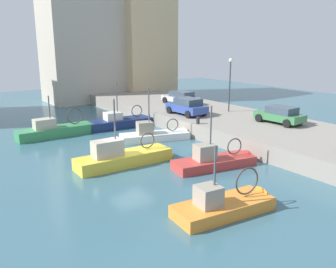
{
  "coord_description": "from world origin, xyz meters",
  "views": [
    {
      "loc": [
        -10.76,
        -19.22,
        7.52
      ],
      "look_at": [
        3.55,
        0.74,
        1.2
      ],
      "focal_mm": 38.67,
      "sensor_mm": 36.0,
      "label": 1
    }
  ],
  "objects_px": {
    "fishing_boat_navy": "(124,126)",
    "parked_car_blue": "(187,106)",
    "fishing_boat_green": "(59,134)",
    "mooring_bollard_mid": "(198,120)",
    "fishing_boat_orange": "(230,209)",
    "parked_car_green": "(280,115)",
    "fishing_boat_white": "(159,138)",
    "fishing_boat_yellow": "(128,162)",
    "fishing_boat_red": "(219,164)",
    "quay_streetlamp": "(230,76)",
    "parked_car_silver": "(181,97)"
  },
  "relations": [
    {
      "from": "mooring_bollard_mid",
      "to": "quay_streetlamp",
      "type": "xyz_separation_m",
      "value": [
        5.65,
        2.28,
        2.98
      ]
    },
    {
      "from": "fishing_boat_navy",
      "to": "quay_streetlamp",
      "type": "xyz_separation_m",
      "value": [
        8.38,
        -4.77,
        4.36
      ]
    },
    {
      "from": "fishing_boat_navy",
      "to": "fishing_boat_yellow",
      "type": "bearing_deg",
      "value": -117.73
    },
    {
      "from": "fishing_boat_green",
      "to": "fishing_boat_red",
      "type": "distance_m",
      "value": 14.21
    },
    {
      "from": "fishing_boat_green",
      "to": "quay_streetlamp",
      "type": "bearing_deg",
      "value": -19.19
    },
    {
      "from": "fishing_boat_navy",
      "to": "quay_streetlamp",
      "type": "relative_size",
      "value": 1.42
    },
    {
      "from": "fishing_boat_red",
      "to": "fishing_boat_white",
      "type": "relative_size",
      "value": 0.98
    },
    {
      "from": "fishing_boat_red",
      "to": "fishing_boat_navy",
      "type": "relative_size",
      "value": 0.9
    },
    {
      "from": "parked_car_silver",
      "to": "quay_streetlamp",
      "type": "height_order",
      "value": "quay_streetlamp"
    },
    {
      "from": "fishing_boat_navy",
      "to": "parked_car_blue",
      "type": "height_order",
      "value": "fishing_boat_navy"
    },
    {
      "from": "parked_car_silver",
      "to": "fishing_boat_white",
      "type": "bearing_deg",
      "value": -137.37
    },
    {
      "from": "fishing_boat_red",
      "to": "parked_car_green",
      "type": "distance_m",
      "value": 9.0
    },
    {
      "from": "fishing_boat_yellow",
      "to": "parked_car_green",
      "type": "bearing_deg",
      "value": -6.44
    },
    {
      "from": "fishing_boat_green",
      "to": "mooring_bollard_mid",
      "type": "bearing_deg",
      "value": -39.97
    },
    {
      "from": "fishing_boat_green",
      "to": "parked_car_green",
      "type": "height_order",
      "value": "fishing_boat_green"
    },
    {
      "from": "fishing_boat_navy",
      "to": "mooring_bollard_mid",
      "type": "height_order",
      "value": "fishing_boat_navy"
    },
    {
      "from": "fishing_boat_navy",
      "to": "mooring_bollard_mid",
      "type": "xyz_separation_m",
      "value": [
        2.73,
        -7.05,
        1.38
      ]
    },
    {
      "from": "fishing_boat_navy",
      "to": "fishing_boat_orange",
      "type": "bearing_deg",
      "value": -103.66
    },
    {
      "from": "fishing_boat_green",
      "to": "fishing_boat_red",
      "type": "bearing_deg",
      "value": -67.18
    },
    {
      "from": "mooring_bollard_mid",
      "to": "fishing_boat_white",
      "type": "bearing_deg",
      "value": 150.17
    },
    {
      "from": "fishing_boat_white",
      "to": "mooring_bollard_mid",
      "type": "relative_size",
      "value": 11.48
    },
    {
      "from": "fishing_boat_white",
      "to": "parked_car_silver",
      "type": "xyz_separation_m",
      "value": [
        7.17,
        6.6,
        1.78
      ]
    },
    {
      "from": "parked_car_blue",
      "to": "parked_car_silver",
      "type": "bearing_deg",
      "value": 58.27
    },
    {
      "from": "fishing_boat_green",
      "to": "parked_car_silver",
      "type": "height_order",
      "value": "fishing_boat_green"
    },
    {
      "from": "fishing_boat_red",
      "to": "fishing_boat_navy",
      "type": "height_order",
      "value": "fishing_boat_navy"
    },
    {
      "from": "fishing_boat_white",
      "to": "quay_streetlamp",
      "type": "bearing_deg",
      "value": 5.27
    },
    {
      "from": "fishing_boat_red",
      "to": "parked_car_green",
      "type": "relative_size",
      "value": 1.59
    },
    {
      "from": "fishing_boat_orange",
      "to": "fishing_boat_yellow",
      "type": "distance_m",
      "value": 8.48
    },
    {
      "from": "parked_car_silver",
      "to": "fishing_boat_yellow",
      "type": "bearing_deg",
      "value": -139.63
    },
    {
      "from": "fishing_boat_orange",
      "to": "fishing_boat_red",
      "type": "relative_size",
      "value": 0.91
    },
    {
      "from": "fishing_boat_green",
      "to": "mooring_bollard_mid",
      "type": "height_order",
      "value": "fishing_boat_green"
    },
    {
      "from": "fishing_boat_orange",
      "to": "fishing_boat_white",
      "type": "xyz_separation_m",
      "value": [
        4.38,
        12.14,
        0.01
      ]
    },
    {
      "from": "fishing_boat_orange",
      "to": "parked_car_green",
      "type": "distance_m",
      "value": 14.36
    },
    {
      "from": "parked_car_silver",
      "to": "fishing_boat_navy",
      "type": "bearing_deg",
      "value": -171.63
    },
    {
      "from": "fishing_boat_yellow",
      "to": "fishing_boat_red",
      "type": "distance_m",
      "value": 5.74
    },
    {
      "from": "fishing_boat_green",
      "to": "fishing_boat_yellow",
      "type": "height_order",
      "value": "fishing_boat_yellow"
    },
    {
      "from": "fishing_boat_red",
      "to": "fishing_boat_white",
      "type": "xyz_separation_m",
      "value": [
        0.51,
        7.35,
        -0.0
      ]
    },
    {
      "from": "parked_car_blue",
      "to": "fishing_boat_white",
      "type": "bearing_deg",
      "value": -156.03
    },
    {
      "from": "parked_car_blue",
      "to": "parked_car_green",
      "type": "bearing_deg",
      "value": -61.77
    },
    {
      "from": "fishing_boat_orange",
      "to": "parked_car_green",
      "type": "relative_size",
      "value": 1.45
    },
    {
      "from": "parked_car_green",
      "to": "quay_streetlamp",
      "type": "xyz_separation_m",
      "value": [
        0.26,
        5.91,
        2.56
      ]
    },
    {
      "from": "fishing_boat_navy",
      "to": "parked_car_green",
      "type": "height_order",
      "value": "fishing_boat_navy"
    },
    {
      "from": "fishing_boat_red",
      "to": "mooring_bollard_mid",
      "type": "bearing_deg",
      "value": 61.59
    },
    {
      "from": "parked_car_green",
      "to": "mooring_bollard_mid",
      "type": "height_order",
      "value": "parked_car_green"
    },
    {
      "from": "fishing_boat_orange",
      "to": "fishing_boat_yellow",
      "type": "bearing_deg",
      "value": 93.71
    },
    {
      "from": "fishing_boat_green",
      "to": "quay_streetlamp",
      "type": "xyz_separation_m",
      "value": [
        14.32,
        -4.98,
        4.33
      ]
    },
    {
      "from": "fishing_boat_yellow",
      "to": "fishing_boat_green",
      "type": "bearing_deg",
      "value": 96.63
    },
    {
      "from": "fishing_boat_yellow",
      "to": "parked_car_blue",
      "type": "height_order",
      "value": "fishing_boat_yellow"
    },
    {
      "from": "fishing_boat_white",
      "to": "parked_car_blue",
      "type": "xyz_separation_m",
      "value": [
        4.26,
        1.89,
        1.83
      ]
    },
    {
      "from": "fishing_boat_white",
      "to": "parked_car_green",
      "type": "distance_m",
      "value": 9.71
    }
  ]
}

